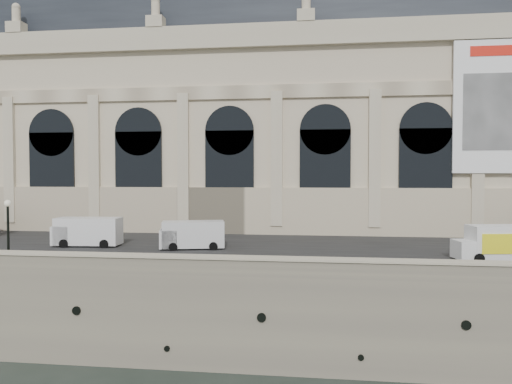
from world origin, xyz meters
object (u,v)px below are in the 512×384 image
at_px(van_b, 189,235).
at_px(box_truck, 501,243).
at_px(lamp_left, 8,233).
at_px(van_c, 85,232).

xyz_separation_m(van_b, box_truck, (24.27, -2.51, 0.09)).
bearing_deg(van_b, lamp_left, -141.19).
relative_size(van_b, box_truck, 0.85).
bearing_deg(van_c, van_b, -2.41).
height_order(van_b, van_c, van_c).
height_order(van_c, lamp_left, lamp_left).
distance_m(van_c, lamp_left, 9.18).
distance_m(van_b, van_c, 9.59).
xyz_separation_m(van_b, van_c, (-9.58, 0.40, 0.09)).
distance_m(van_b, lamp_left, 13.84).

